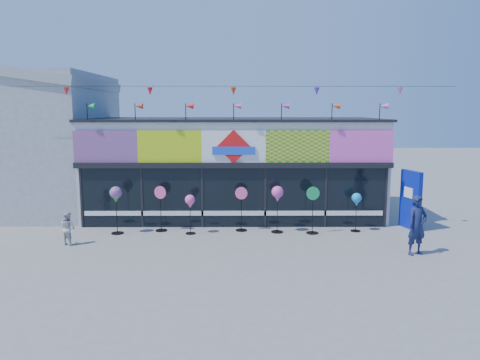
{
  "coord_description": "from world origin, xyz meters",
  "views": [
    {
      "loc": [
        0.16,
        -14.08,
        4.5
      ],
      "look_at": [
        0.23,
        2.0,
        2.05
      ],
      "focal_mm": 35.0,
      "sensor_mm": 36.0,
      "label": 1
    }
  ],
  "objects_px": {
    "spinner_0": "(116,196)",
    "spinner_1": "(161,207)",
    "spinner_3": "(241,208)",
    "spinner_6": "(357,201)",
    "blue_sign": "(411,200)",
    "child": "(68,228)",
    "adult_man": "(417,225)",
    "spinner_5": "(313,209)",
    "spinner_2": "(190,203)",
    "spinner_4": "(277,195)"
  },
  "relations": [
    {
      "from": "spinner_2",
      "to": "spinner_5",
      "type": "bearing_deg",
      "value": 0.45
    },
    {
      "from": "spinner_0",
      "to": "spinner_2",
      "type": "bearing_deg",
      "value": -0.72
    },
    {
      "from": "spinner_3",
      "to": "child",
      "type": "relative_size",
      "value": 1.48
    },
    {
      "from": "spinner_0",
      "to": "spinner_1",
      "type": "xyz_separation_m",
      "value": [
        1.54,
        0.38,
        -0.5
      ]
    },
    {
      "from": "spinner_2",
      "to": "adult_man",
      "type": "relative_size",
      "value": 0.77
    },
    {
      "from": "spinner_1",
      "to": "adult_man",
      "type": "distance_m",
      "value": 8.89
    },
    {
      "from": "spinner_1",
      "to": "spinner_5",
      "type": "bearing_deg",
      "value": -3.92
    },
    {
      "from": "spinner_1",
      "to": "child",
      "type": "height_order",
      "value": "spinner_1"
    },
    {
      "from": "spinner_3",
      "to": "spinner_4",
      "type": "distance_m",
      "value": 1.43
    },
    {
      "from": "child",
      "to": "spinner_0",
      "type": "bearing_deg",
      "value": -108.17
    },
    {
      "from": "spinner_4",
      "to": "spinner_6",
      "type": "bearing_deg",
      "value": 2.58
    },
    {
      "from": "spinner_5",
      "to": "child",
      "type": "relative_size",
      "value": 1.54
    },
    {
      "from": "blue_sign",
      "to": "spinner_6",
      "type": "distance_m",
      "value": 2.18
    },
    {
      "from": "adult_man",
      "to": "child",
      "type": "relative_size",
      "value": 1.68
    },
    {
      "from": "blue_sign",
      "to": "adult_man",
      "type": "distance_m",
      "value": 3.35
    },
    {
      "from": "spinner_4",
      "to": "spinner_0",
      "type": "bearing_deg",
      "value": -178.43
    },
    {
      "from": "spinner_6",
      "to": "blue_sign",
      "type": "bearing_deg",
      "value": 10.81
    },
    {
      "from": "adult_man",
      "to": "spinner_2",
      "type": "bearing_deg",
      "value": 139.21
    },
    {
      "from": "spinner_5",
      "to": "adult_man",
      "type": "bearing_deg",
      "value": -41.4
    },
    {
      "from": "spinner_0",
      "to": "spinner_2",
      "type": "relative_size",
      "value": 1.21
    },
    {
      "from": "blue_sign",
      "to": "spinner_3",
      "type": "bearing_deg",
      "value": 166.7
    },
    {
      "from": "spinner_0",
      "to": "spinner_1",
      "type": "height_order",
      "value": "spinner_0"
    },
    {
      "from": "spinner_3",
      "to": "spinner_6",
      "type": "height_order",
      "value": "spinner_3"
    },
    {
      "from": "spinner_1",
      "to": "spinner_6",
      "type": "bearing_deg",
      "value": -0.73
    },
    {
      "from": "spinner_0",
      "to": "spinner_5",
      "type": "bearing_deg",
      "value": 0.01
    },
    {
      "from": "spinner_2",
      "to": "adult_man",
      "type": "height_order",
      "value": "adult_man"
    },
    {
      "from": "spinner_5",
      "to": "spinner_2",
      "type": "bearing_deg",
      "value": -179.55
    },
    {
      "from": "spinner_0",
      "to": "spinner_3",
      "type": "xyz_separation_m",
      "value": [
        4.52,
        0.4,
        -0.52
      ]
    },
    {
      "from": "spinner_4",
      "to": "spinner_5",
      "type": "relative_size",
      "value": 1.0
    },
    {
      "from": "blue_sign",
      "to": "spinner_0",
      "type": "relative_size",
      "value": 1.27
    },
    {
      "from": "spinner_3",
      "to": "spinner_0",
      "type": "bearing_deg",
      "value": -174.96
    },
    {
      "from": "spinner_3",
      "to": "spinner_6",
      "type": "distance_m",
      "value": 4.25
    },
    {
      "from": "spinner_3",
      "to": "adult_man",
      "type": "relative_size",
      "value": 0.88
    },
    {
      "from": "blue_sign",
      "to": "spinner_5",
      "type": "height_order",
      "value": "blue_sign"
    },
    {
      "from": "spinner_2",
      "to": "adult_man",
      "type": "xyz_separation_m",
      "value": [
        7.28,
        -2.47,
        -0.22
      ]
    },
    {
      "from": "adult_man",
      "to": "blue_sign",
      "type": "bearing_deg",
      "value": 51.3
    },
    {
      "from": "spinner_2",
      "to": "spinner_5",
      "type": "relative_size",
      "value": 0.84
    },
    {
      "from": "spinner_4",
      "to": "spinner_6",
      "type": "relative_size",
      "value": 1.2
    },
    {
      "from": "blue_sign",
      "to": "spinner_2",
      "type": "height_order",
      "value": "blue_sign"
    },
    {
      "from": "spinner_0",
      "to": "child",
      "type": "distance_m",
      "value": 2.05
    },
    {
      "from": "spinner_1",
      "to": "spinner_2",
      "type": "distance_m",
      "value": 1.24
    },
    {
      "from": "blue_sign",
      "to": "spinner_4",
      "type": "distance_m",
      "value": 5.1
    },
    {
      "from": "blue_sign",
      "to": "spinner_3",
      "type": "xyz_separation_m",
      "value": [
        -6.38,
        -0.3,
        -0.24
      ]
    },
    {
      "from": "spinner_0",
      "to": "spinner_6",
      "type": "bearing_deg",
      "value": 1.9
    },
    {
      "from": "spinner_1",
      "to": "blue_sign",
      "type": "bearing_deg",
      "value": 1.94
    },
    {
      "from": "spinner_6",
      "to": "child",
      "type": "height_order",
      "value": "spinner_6"
    },
    {
      "from": "spinner_5",
      "to": "spinner_0",
      "type": "bearing_deg",
      "value": -179.99
    },
    {
      "from": "spinner_1",
      "to": "spinner_2",
      "type": "height_order",
      "value": "spinner_1"
    },
    {
      "from": "spinner_1",
      "to": "spinner_3",
      "type": "relative_size",
      "value": 1.02
    },
    {
      "from": "spinner_1",
      "to": "spinner_6",
      "type": "distance_m",
      "value": 7.23
    }
  ]
}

